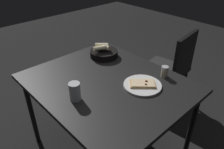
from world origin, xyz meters
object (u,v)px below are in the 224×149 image
(beer_glass, at_px, (75,93))
(bread_basket, at_px, (104,53))
(pepper_shaker, at_px, (164,72))
(pizza_plate, at_px, (143,85))
(chair_near, at_px, (172,66))
(dining_table, at_px, (107,88))

(beer_glass, bearing_deg, bread_basket, 32.11)
(beer_glass, distance_m, pepper_shaker, 0.69)
(beer_glass, bearing_deg, pepper_shaker, -19.00)
(pepper_shaker, bearing_deg, pizza_plate, 172.88)
(beer_glass, bearing_deg, chair_near, 2.34)
(bread_basket, height_order, chair_near, chair_near)
(chair_near, bearing_deg, dining_table, -177.98)
(pepper_shaker, xyz_separation_m, chair_near, (0.58, 0.28, -0.28))
(pepper_shaker, height_order, chair_near, chair_near)
(dining_table, height_order, chair_near, chair_near)
(dining_table, bearing_deg, chair_near, 2.02)
(beer_glass, relative_size, pepper_shaker, 1.45)
(pizza_plate, distance_m, chair_near, 0.87)
(pizza_plate, height_order, chair_near, chair_near)
(dining_table, xyz_separation_m, chair_near, (0.94, 0.03, -0.18))
(dining_table, bearing_deg, beer_glass, -176.62)
(dining_table, xyz_separation_m, bread_basket, (0.25, 0.32, 0.10))
(bread_basket, bearing_deg, dining_table, -127.76)
(bread_basket, distance_m, chair_near, 0.80)
(dining_table, distance_m, chair_near, 0.96)
(bread_basket, bearing_deg, chair_near, -22.93)
(dining_table, relative_size, bread_basket, 4.73)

